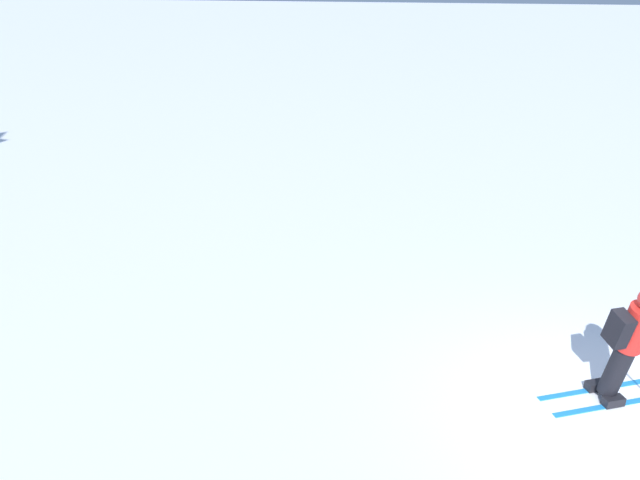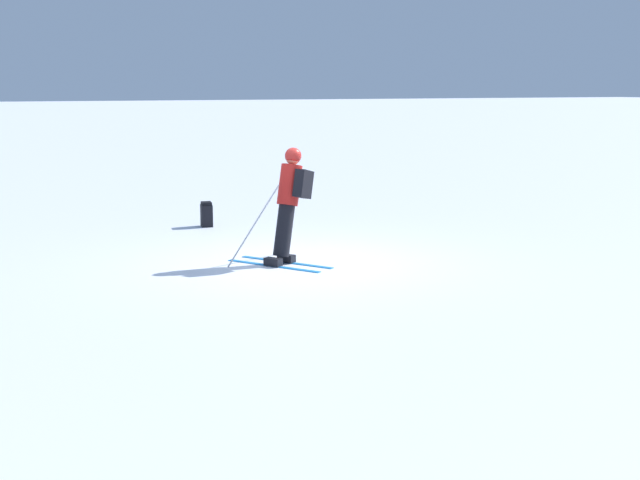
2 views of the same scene
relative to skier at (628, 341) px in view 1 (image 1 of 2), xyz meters
The scene contains 2 objects.
ground_plane 1.05m from the skier, 146.80° to the left, with size 300.00×300.00×0.00m, color white.
skier is the anchor object (origin of this frame).
Camera 1 is at (-7.42, 1.66, 5.24)m, focal length 35.00 mm.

